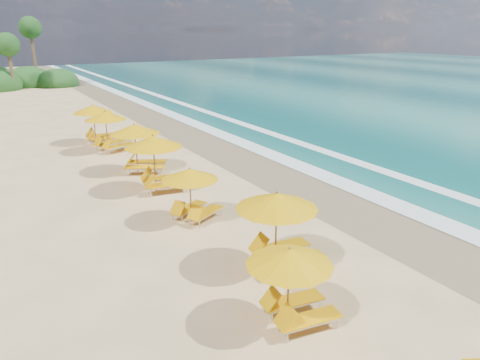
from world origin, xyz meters
name	(u,v)px	position (x,y,z in m)	size (l,w,h in m)	color
ground	(240,209)	(0.00, 0.00, 0.00)	(160.00, 160.00, 0.00)	#DAB680
wet_sand	(320,191)	(4.00, 0.00, 0.01)	(4.00, 160.00, 0.01)	#7B6849
surf_foam	(365,180)	(6.70, 0.00, 0.03)	(4.00, 160.00, 0.01)	white
station_2	(295,281)	(-2.49, -6.58, 1.14)	(2.40, 2.29, 2.03)	olive
station_3	(282,224)	(-1.18, -4.29, 1.33)	(2.75, 2.60, 2.38)	olive
station_4	(193,190)	(-1.93, 0.02, 1.15)	(2.70, 2.70, 2.05)	olive
station_5	(159,159)	(-1.82, 3.64, 1.38)	(2.95, 2.81, 2.47)	olive
station_6	(140,145)	(-1.66, 6.59, 1.35)	(3.21, 3.21, 2.41)	olive
station_7	(109,128)	(-1.86, 11.16, 1.32)	(2.94, 2.86, 2.35)	olive
station_8	(97,121)	(-1.95, 13.52, 1.33)	(2.75, 2.59, 2.38)	olive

